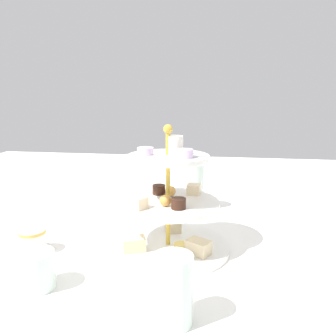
{
  "coord_description": "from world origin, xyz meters",
  "views": [
    {
      "loc": [
        0.11,
        -0.69,
        0.33
      ],
      "look_at": [
        0.0,
        0.0,
        0.18
      ],
      "focal_mm": 36.0,
      "sensor_mm": 36.0,
      "label": 1
    }
  ],
  "objects_px": {
    "teacup_with_saucer": "(33,241)",
    "butter_knife_right": "(84,214)",
    "tiered_serving_stand": "(168,212)",
    "water_glass_short_left": "(37,270)",
    "water_glass_mid_back": "(173,290)",
    "butter_knife_left": "(321,254)",
    "water_glass_tall_right": "(193,187)"
  },
  "relations": [
    {
      "from": "teacup_with_saucer",
      "to": "butter_knife_right",
      "type": "bearing_deg",
      "value": 87.0
    },
    {
      "from": "teacup_with_saucer",
      "to": "tiered_serving_stand",
      "type": "bearing_deg",
      "value": 12.18
    },
    {
      "from": "teacup_with_saucer",
      "to": "butter_knife_right",
      "type": "xyz_separation_m",
      "value": [
        0.01,
        0.25,
        -0.02
      ]
    },
    {
      "from": "water_glass_short_left",
      "to": "water_glass_mid_back",
      "type": "xyz_separation_m",
      "value": [
        0.25,
        -0.06,
        0.02
      ]
    },
    {
      "from": "tiered_serving_stand",
      "to": "teacup_with_saucer",
      "type": "distance_m",
      "value": 0.3
    },
    {
      "from": "water_glass_short_left",
      "to": "water_glass_mid_back",
      "type": "relative_size",
      "value": 0.63
    },
    {
      "from": "butter_knife_left",
      "to": "tiered_serving_stand",
      "type": "bearing_deg",
      "value": 82.62
    },
    {
      "from": "water_glass_tall_right",
      "to": "butter_knife_left",
      "type": "bearing_deg",
      "value": -41.23
    },
    {
      "from": "water_glass_mid_back",
      "to": "butter_knife_left",
      "type": "bearing_deg",
      "value": 43.2
    },
    {
      "from": "butter_knife_left",
      "to": "water_glass_short_left",
      "type": "bearing_deg",
      "value": 100.95
    },
    {
      "from": "tiered_serving_stand",
      "to": "water_glass_tall_right",
      "type": "height_order",
      "value": "tiered_serving_stand"
    },
    {
      "from": "tiered_serving_stand",
      "to": "water_glass_mid_back",
      "type": "relative_size",
      "value": 2.55
    },
    {
      "from": "teacup_with_saucer",
      "to": "butter_knife_right",
      "type": "relative_size",
      "value": 0.53
    },
    {
      "from": "tiered_serving_stand",
      "to": "butter_knife_left",
      "type": "height_order",
      "value": "tiered_serving_stand"
    },
    {
      "from": "butter_knife_right",
      "to": "water_glass_mid_back",
      "type": "bearing_deg",
      "value": 67.38
    },
    {
      "from": "tiered_serving_stand",
      "to": "butter_knife_left",
      "type": "bearing_deg",
      "value": 3.16
    },
    {
      "from": "water_glass_tall_right",
      "to": "tiered_serving_stand",
      "type": "bearing_deg",
      "value": -96.51
    },
    {
      "from": "water_glass_tall_right",
      "to": "butter_knife_right",
      "type": "relative_size",
      "value": 0.82
    },
    {
      "from": "tiered_serving_stand",
      "to": "water_glass_mid_back",
      "type": "height_order",
      "value": "tiered_serving_stand"
    },
    {
      "from": "teacup_with_saucer",
      "to": "water_glass_mid_back",
      "type": "distance_m",
      "value": 0.39
    },
    {
      "from": "water_glass_tall_right",
      "to": "water_glass_short_left",
      "type": "distance_m",
      "value": 0.53
    },
    {
      "from": "teacup_with_saucer",
      "to": "water_glass_short_left",
      "type": "bearing_deg",
      "value": -57.25
    },
    {
      "from": "water_glass_tall_right",
      "to": "water_glass_short_left",
      "type": "xyz_separation_m",
      "value": [
        -0.24,
        -0.47,
        -0.04
      ]
    },
    {
      "from": "tiered_serving_stand",
      "to": "teacup_with_saucer",
      "type": "xyz_separation_m",
      "value": [
        -0.29,
        -0.06,
        -0.06
      ]
    },
    {
      "from": "water_glass_short_left",
      "to": "butter_knife_left",
      "type": "height_order",
      "value": "water_glass_short_left"
    },
    {
      "from": "water_glass_mid_back",
      "to": "tiered_serving_stand",
      "type": "bearing_deg",
      "value": 100.4
    },
    {
      "from": "butter_knife_left",
      "to": "butter_knife_right",
      "type": "xyz_separation_m",
      "value": [
        -0.61,
        0.17,
        0.0
      ]
    },
    {
      "from": "butter_knife_left",
      "to": "water_glass_mid_back",
      "type": "relative_size",
      "value": 1.56
    },
    {
      "from": "water_glass_tall_right",
      "to": "water_glass_mid_back",
      "type": "relative_size",
      "value": 1.27
    },
    {
      "from": "water_glass_tall_right",
      "to": "butter_knife_right",
      "type": "distance_m",
      "value": 0.33
    },
    {
      "from": "water_glass_short_left",
      "to": "teacup_with_saucer",
      "type": "bearing_deg",
      "value": 122.75
    },
    {
      "from": "butter_knife_left",
      "to": "water_glass_mid_back",
      "type": "xyz_separation_m",
      "value": [
        -0.28,
        -0.27,
        0.05
      ]
    }
  ]
}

